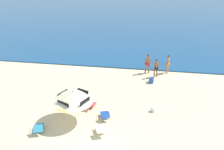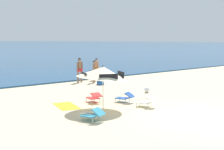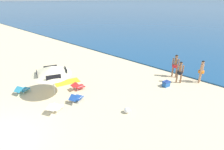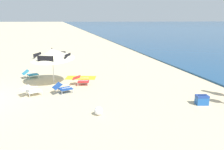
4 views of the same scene
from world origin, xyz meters
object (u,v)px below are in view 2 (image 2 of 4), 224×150
beach_umbrella_striped_main (103,73)px  lounge_chair_under_umbrella (94,97)px  person_standing_beside (80,68)px  beach_ball (147,90)px  lounge_chair_spare_folded (93,114)px  lounge_chair_beside_umbrella (125,97)px  person_standing_near_shore (94,70)px  person_wading_in (96,67)px  beach_towel (66,106)px  lounge_chair_facing_sea (146,101)px  cooler_box (100,82)px

beach_umbrella_striped_main → lounge_chair_under_umbrella: beach_umbrella_striped_main is taller
person_standing_beside → beach_ball: bearing=-85.8°
lounge_chair_spare_folded → person_standing_beside: person_standing_beside is taller
lounge_chair_beside_umbrella → person_standing_near_shore: bearing=64.8°
person_wading_in → beach_towel: 9.84m
lounge_chair_facing_sea → lounge_chair_beside_umbrella: bearing=92.1°
cooler_box → beach_umbrella_striped_main: bearing=-127.4°
person_wading_in → beach_ball: size_ratio=5.19×
beach_towel → person_standing_near_shore: bearing=43.6°
lounge_chair_beside_umbrella → person_standing_near_shore: person_standing_near_shore is taller
person_standing_beside → beach_umbrella_striped_main: bearing=-117.8°
person_standing_beside → lounge_chair_beside_umbrella: bearing=-108.0°
beach_towel → cooler_box: bearing=38.6°
person_wading_in → beach_towel: (-7.05, -6.80, -0.97)m
beach_ball → cooler_box: bearing=90.9°
cooler_box → beach_towel: cooler_box is taller
lounge_chair_spare_folded → person_standing_beside: bearing=58.1°
beach_towel → beach_ball: bearing=1.1°
person_wading_in → lounge_chair_beside_umbrella: bearing=-118.4°
beach_umbrella_striped_main → cooler_box: 7.75m
person_wading_in → lounge_chair_under_umbrella: bearing=-128.4°
beach_towel → lounge_chair_beside_umbrella: bearing=-22.3°
person_standing_beside → person_wading_in: (1.83, 0.34, -0.07)m
beach_umbrella_striped_main → person_wading_in: beach_umbrella_striped_main is taller
lounge_chair_facing_sea → beach_ball: size_ratio=3.05×
lounge_chair_under_umbrella → beach_towel: bearing=175.1°
beach_umbrella_striped_main → beach_ball: (4.69, 1.67, -1.50)m
person_standing_near_shore → person_standing_beside: size_ratio=0.90×
lounge_chair_beside_umbrella → lounge_chair_facing_sea: size_ratio=1.02×
lounge_chair_beside_umbrella → lounge_chair_facing_sea: 1.44m
person_standing_near_shore → person_wading_in: size_ratio=0.97×
person_wading_in → person_standing_beside: bearing=-169.4°
lounge_chair_under_umbrella → person_standing_near_shore: 7.31m
person_standing_beside → cooler_box: 2.18m
lounge_chair_under_umbrella → beach_towel: size_ratio=0.53×
lounge_chair_beside_umbrella → beach_umbrella_striped_main: bearing=-166.2°
lounge_chair_facing_sea → lounge_chair_spare_folded: bearing=-173.3°
lounge_chair_beside_umbrella → person_standing_near_shore: 7.55m
lounge_chair_under_umbrella → beach_ball: size_ratio=2.91×
beach_ball → person_wading_in: bearing=78.5°
lounge_chair_spare_folded → lounge_chair_facing_sea: bearing=6.7°
lounge_chair_spare_folded → beach_towel: bearing=77.6°
beach_ball → beach_towel: bearing=-178.9°
person_standing_near_shore → lounge_chair_spare_folded: bearing=-127.4°
cooler_box → beach_ball: (0.07, -4.38, -0.04)m
person_standing_near_shore → lounge_chair_under_umbrella: bearing=-127.2°
person_standing_near_shore → beach_towel: bearing=-136.4°
beach_umbrella_striped_main → lounge_chair_facing_sea: 2.50m
person_standing_beside → beach_ball: 6.43m
beach_towel → lounge_chair_spare_folded: bearing=-102.4°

